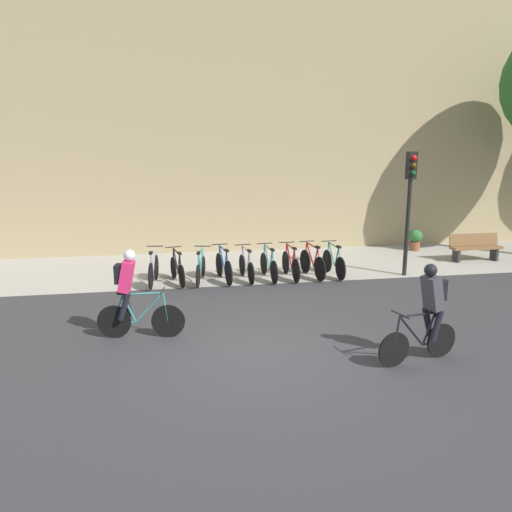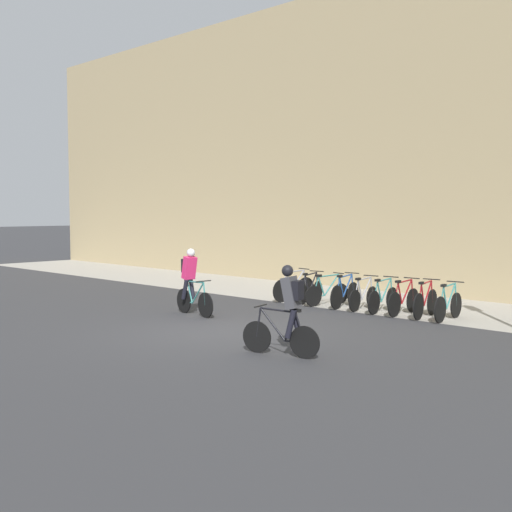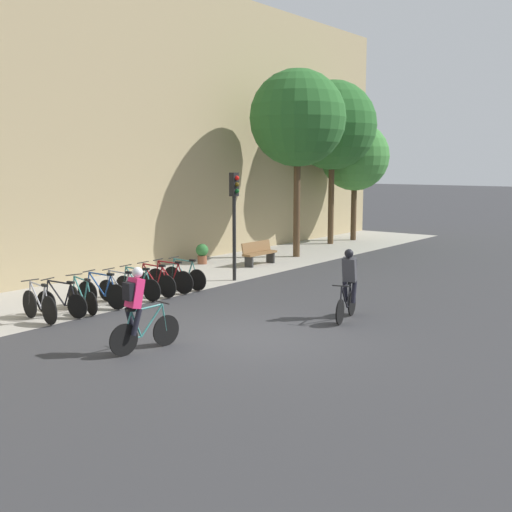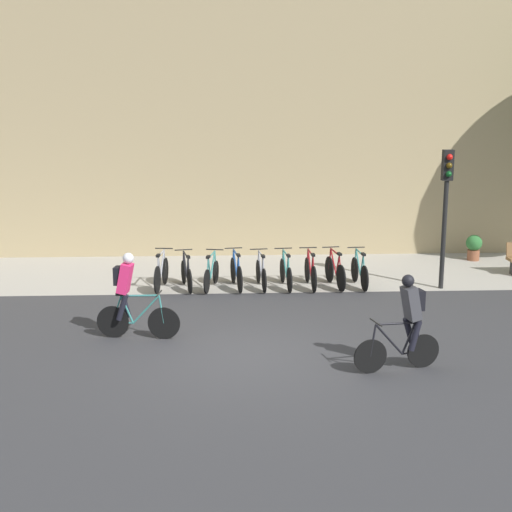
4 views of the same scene
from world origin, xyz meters
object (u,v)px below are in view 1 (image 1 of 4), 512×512
Objects in this scene: parked_bike_0 at (153,269)px; potted_plant at (415,239)px; parked_bike_4 at (246,267)px; cyclist_pink at (131,291)px; bench at (475,247)px; cyclist_grey at (429,309)px; parked_bike_2 at (201,269)px; parked_bike_6 at (291,264)px; parked_bike_7 at (312,263)px; parked_bike_8 at (334,262)px; parked_bike_1 at (177,269)px; traffic_light_pole at (410,191)px; parked_bike_3 at (224,267)px; parked_bike_5 at (269,265)px.

potted_plant is at bearing 17.70° from parked_bike_0.
cyclist_pink is at bearing -126.52° from parked_bike_4.
cyclist_grey is at bearing -128.27° from bench.
parked_bike_6 is (2.56, 0.00, 0.02)m from parked_bike_2.
parked_bike_2 is 0.95× the size of bench.
parked_bike_7 is (0.64, 0.00, 0.01)m from parked_bike_6.
cyclist_pink is 4.86m from parked_bike_4.
parked_bike_8 reaches higher than potted_plant.
parked_bike_1 is 0.64m from parked_bike_2.
parked_bike_1 is (0.64, -0.00, -0.03)m from parked_bike_0.
parked_bike_0 is 7.47m from traffic_light_pole.
parked_bike_1 is 4.47m from parked_bike_8.
parked_bike_2 is 0.96× the size of parked_bike_6.
parked_bike_5 is at bearing -0.05° from parked_bike_3.
parked_bike_3 is 7.80m from potted_plant.
parked_bike_6 is (3.84, -0.00, -0.01)m from parked_bike_0.
parked_bike_4 is at bearing -156.09° from potted_plant.
parked_bike_2 is 1.28m from parked_bike_4.
bench is at bearing 6.67° from parked_bike_2.
parked_bike_6 is at bearing 0.02° from parked_bike_2.
parked_bike_0 is at bearing -162.30° from potted_plant.
parked_bike_7 is at bearing 93.53° from cyclist_grey.
parked_bike_3 is 1.02× the size of parked_bike_8.
parked_bike_3 is 5.65m from traffic_light_pole.
parked_bike_3 is 1.01× the size of parked_bike_7.
cyclist_pink is 8.44m from traffic_light_pole.
traffic_light_pole reaches higher than parked_bike_7.
bench reaches higher than potted_plant.
cyclist_grey reaches higher than parked_bike_8.
parked_bike_1 is 1.28m from parked_bike_3.
parked_bike_2 is 0.64m from parked_bike_3.
parked_bike_8 is at bearing 171.75° from traffic_light_pole.
parked_bike_5 is (1.28, -0.00, -0.01)m from parked_bike_3.
parked_bike_3 is 0.64m from parked_bike_4.
parked_bike_7 is at bearing 173.67° from traffic_light_pole.
bench is at bearing 9.27° from parked_bike_6.
parked_bike_3 is at bearing -179.99° from parked_bike_7.
traffic_light_pole is (3.34, -0.30, 2.06)m from parked_bike_6.
cyclist_pink is 5.52m from cyclist_grey.
parked_bike_3 reaches higher than parked_bike_6.
bench is (5.45, 6.91, -0.48)m from cyclist_grey.
parked_bike_8 is (4.47, 0.00, 0.01)m from parked_bike_1.
parked_bike_0 is 0.64m from parked_bike_1.
parked_bike_4 is at bearing 53.48° from cyclist_pink.
traffic_light_pole is 3.93m from bench.
parked_bike_6 is (1.92, -0.00, -0.01)m from parked_bike_3.
bench is at bearing 24.95° from cyclist_pink.
parked_bike_8 is at bearing 35.56° from cyclist_pink.
potted_plant is at bearing 22.00° from parked_bike_3.
parked_bike_5 reaches higher than potted_plant.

